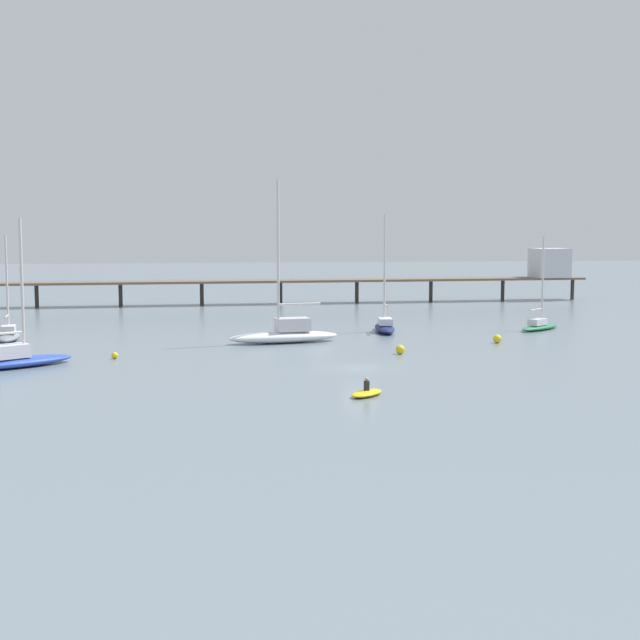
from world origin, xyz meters
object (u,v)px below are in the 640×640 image
(sailboat_gray, at_px, (8,334))
(sailboat_green, at_px, (539,324))
(dinghy_yellow, at_px, (367,393))
(mooring_buoy_near, at_px, (497,339))
(sailboat_blue, at_px, (17,358))
(mooring_buoy_far, at_px, (115,355))
(sailboat_navy, at_px, (385,325))
(pier, at_px, (402,273))
(sailboat_white, at_px, (285,333))
(mooring_buoy_mid, at_px, (400,349))

(sailboat_gray, xyz_separation_m, sailboat_green, (50.13, 1.01, -0.01))
(dinghy_yellow, xyz_separation_m, mooring_buoy_near, (16.18, 22.60, 0.16))
(sailboat_green, bearing_deg, sailboat_blue, -159.87)
(sailboat_gray, relative_size, sailboat_green, 1.02)
(mooring_buoy_far, bearing_deg, sailboat_navy, 30.58)
(pier, bearing_deg, mooring_buoy_far, -125.33)
(sailboat_white, height_order, mooring_buoy_near, sailboat_white)
(sailboat_blue, relative_size, sailboat_white, 0.76)
(sailboat_gray, relative_size, mooring_buoy_mid, 12.58)
(sailboat_green, relative_size, mooring_buoy_mid, 12.30)
(dinghy_yellow, bearing_deg, sailboat_blue, 147.42)
(sailboat_gray, distance_m, sailboat_white, 24.83)
(sailboat_white, bearing_deg, sailboat_navy, 32.79)
(pier, height_order, sailboat_navy, sailboat_navy)
(sailboat_gray, relative_size, mooring_buoy_far, 18.15)
(pier, distance_m, mooring_buoy_far, 59.62)
(sailboat_navy, distance_m, mooring_buoy_mid, 15.27)
(mooring_buoy_mid, bearing_deg, sailboat_gray, 157.60)
(mooring_buoy_near, bearing_deg, sailboat_green, 49.94)
(sailboat_gray, bearing_deg, dinghy_yellow, -49.12)
(mooring_buoy_near, bearing_deg, mooring_buoy_far, -171.56)
(sailboat_gray, bearing_deg, mooring_buoy_near, -10.54)
(sailboat_navy, relative_size, mooring_buoy_mid, 15.11)
(pier, height_order, mooring_buoy_near, pier)
(sailboat_white, height_order, mooring_buoy_far, sailboat_white)
(sailboat_blue, distance_m, dinghy_yellow, 26.98)
(sailboat_navy, height_order, mooring_buoy_mid, sailboat_navy)
(sailboat_gray, height_order, sailboat_blue, sailboat_blue)
(pier, bearing_deg, dinghy_yellow, -105.41)
(sailboat_gray, xyz_separation_m, mooring_buoy_far, (10.30, -12.72, -0.37))
(pier, relative_size, mooring_buoy_near, 114.13)
(sailboat_green, height_order, mooring_buoy_mid, sailboat_green)
(pier, xyz_separation_m, mooring_buoy_far, (-34.41, -48.54, -3.67))
(mooring_buoy_far, xyz_separation_m, mooring_buoy_near, (32.31, 4.79, 0.11))
(sailboat_white, distance_m, mooring_buoy_near, 18.53)
(mooring_buoy_far, relative_size, mooring_buoy_mid, 0.69)
(sailboat_blue, distance_m, sailboat_green, 49.45)
(sailboat_gray, relative_size, sailboat_white, 0.66)
(sailboat_blue, height_order, sailboat_white, sailboat_white)
(pier, bearing_deg, mooring_buoy_mid, -103.82)
(dinghy_yellow, bearing_deg, pier, 74.59)
(dinghy_yellow, bearing_deg, sailboat_green, 53.08)
(sailboat_white, height_order, mooring_buoy_mid, sailboat_white)
(sailboat_gray, height_order, mooring_buoy_far, sailboat_gray)
(mooring_buoy_mid, bearing_deg, sailboat_white, 134.42)
(mooring_buoy_far, bearing_deg, sailboat_blue, -153.56)
(dinghy_yellow, relative_size, mooring_buoy_far, 5.46)
(mooring_buoy_near, bearing_deg, dinghy_yellow, -125.60)
(sailboat_navy, height_order, sailboat_green, sailboat_navy)
(sailboat_green, bearing_deg, mooring_buoy_mid, -140.52)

